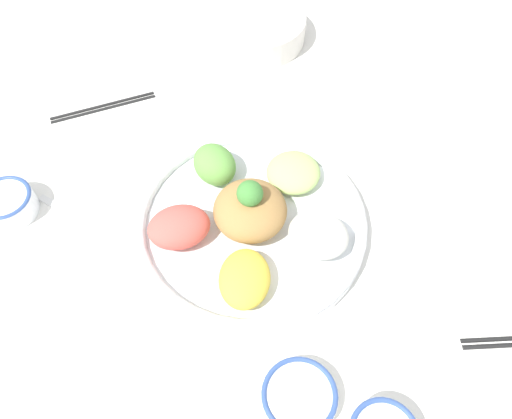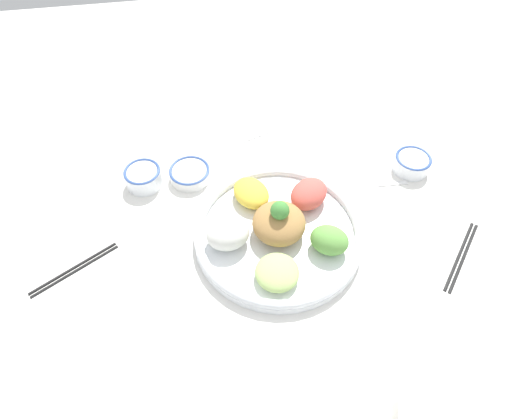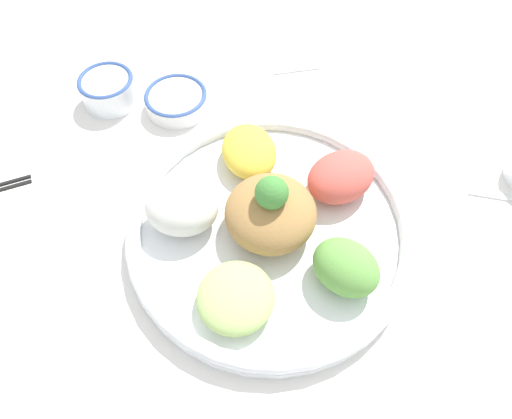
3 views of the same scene
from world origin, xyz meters
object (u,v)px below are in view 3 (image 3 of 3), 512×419
sauce_bowl_red (179,100)px  serving_spoon_extra (280,71)px  salad_platter (273,223)px  serving_spoon_main (476,191)px  rice_bowl_blue (111,89)px

sauce_bowl_red → serving_spoon_extra: 0.19m
sauce_bowl_red → serving_spoon_extra: size_ratio=0.81×
salad_platter → sauce_bowl_red: (0.19, -0.22, -0.01)m
salad_platter → serving_spoon_main: bearing=-158.2°
serving_spoon_extra → serving_spoon_main: bearing=-53.7°
sauce_bowl_red → serving_spoon_main: (-0.47, 0.10, -0.01)m
sauce_bowl_red → serving_spoon_main: sauce_bowl_red is taller
salad_platter → serving_spoon_extra: size_ratio=3.00×
salad_platter → serving_spoon_main: (-0.29, -0.11, -0.03)m
serving_spoon_main → serving_spoon_extra: same height
rice_bowl_blue → sauce_bowl_red: bearing=-179.7°
serving_spoon_main → serving_spoon_extra: 0.38m
rice_bowl_blue → serving_spoon_extra: (-0.27, -0.11, -0.02)m
salad_platter → sauce_bowl_red: salad_platter is taller
rice_bowl_blue → serving_spoon_main: bearing=170.2°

